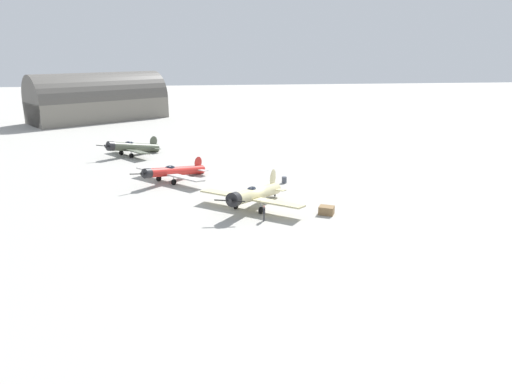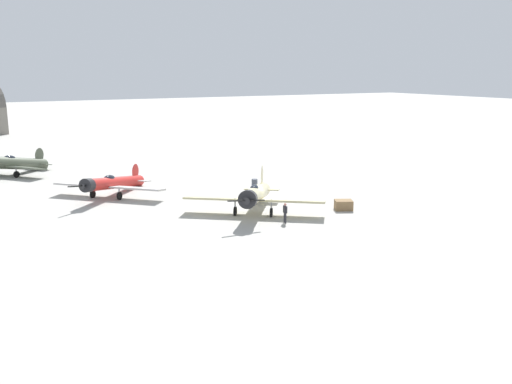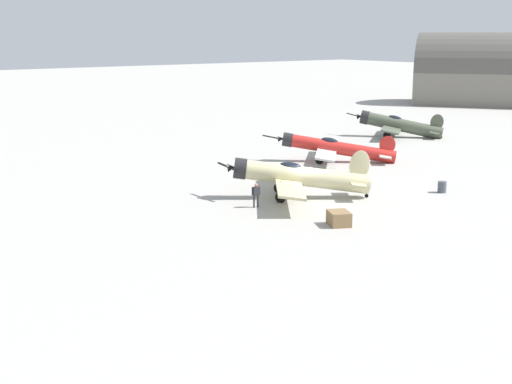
% 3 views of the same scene
% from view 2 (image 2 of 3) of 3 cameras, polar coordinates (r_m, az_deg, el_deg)
% --- Properties ---
extents(ground_plane, '(400.00, 400.00, 0.00)m').
position_cam_2_polar(ground_plane, '(50.60, 0.00, -1.99)').
color(ground_plane, '#A8A59E').
extents(airplane_foreground, '(10.10, 11.18, 3.65)m').
position_cam_2_polar(airplane_foreground, '(49.71, -0.09, -0.30)').
color(airplane_foreground, beige).
rests_on(airplane_foreground, ground_plane).
extents(airplane_mid_apron, '(10.24, 10.23, 2.80)m').
position_cam_2_polar(airplane_mid_apron, '(58.24, -14.61, 0.87)').
color(airplane_mid_apron, red).
rests_on(airplane_mid_apron, ground_plane).
extents(airplane_far_line, '(9.23, 10.01, 3.25)m').
position_cam_2_polar(airplane_far_line, '(74.06, -23.80, 2.71)').
color(airplane_far_line, '#4C5442').
rests_on(airplane_far_line, ground_plane).
extents(ground_crew_mechanic, '(0.66, 0.32, 1.72)m').
position_cam_2_polar(ground_crew_mechanic, '(46.59, 3.03, -1.96)').
color(ground_crew_mechanic, '#2D2D33').
rests_on(ground_crew_mechanic, ground_plane).
extents(equipment_crate, '(1.85, 1.99, 0.91)m').
position_cam_2_polar(equipment_crate, '(51.64, 9.03, -1.33)').
color(equipment_crate, olive).
rests_on(equipment_crate, ground_plane).
extents(fuel_drum, '(0.69, 0.69, 0.87)m').
position_cam_2_polar(fuel_drum, '(61.11, -0.15, 0.96)').
color(fuel_drum, '#474C56').
rests_on(fuel_drum, ground_plane).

